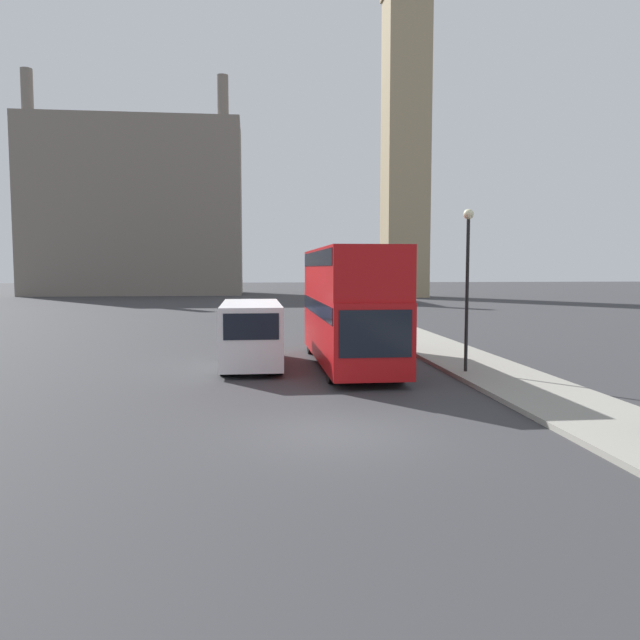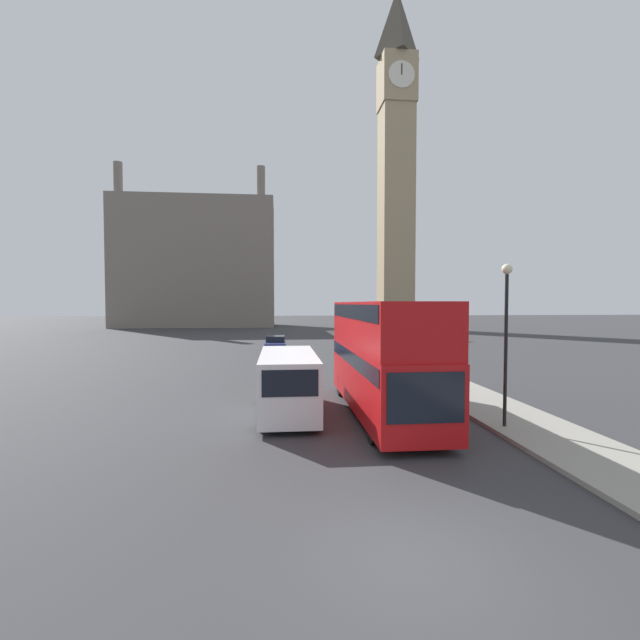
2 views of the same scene
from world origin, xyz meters
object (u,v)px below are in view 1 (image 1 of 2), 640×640
object	(u,v)px
white_van	(251,332)
street_lamp	(468,265)
parked_sedan	(242,310)
red_double_decker_bus	(349,301)
clock_tower	(406,63)

from	to	relation	value
white_van	street_lamp	size ratio (longest dim) A/B	1.09
white_van	parked_sedan	world-z (taller)	white_van
red_double_decker_bus	street_lamp	size ratio (longest dim) A/B	1.81
red_double_decker_bus	white_van	distance (m)	3.94
clock_tower	red_double_decker_bus	distance (m)	64.96
red_double_decker_bus	street_lamp	world-z (taller)	street_lamp
parked_sedan	red_double_decker_bus	bearing A→B (deg)	-78.98
clock_tower	white_van	size ratio (longest dim) A/B	9.41
street_lamp	parked_sedan	size ratio (longest dim) A/B	1.30
clock_tower	red_double_decker_bus	world-z (taller)	clock_tower
clock_tower	parked_sedan	world-z (taller)	clock_tower
clock_tower	street_lamp	world-z (taller)	clock_tower
clock_tower	red_double_decker_bus	xyz separation A→B (m)	(-16.23, -56.62, -27.39)
red_double_decker_bus	white_van	xyz separation A→B (m)	(-3.75, 0.25, -1.18)
street_lamp	parked_sedan	world-z (taller)	street_lamp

